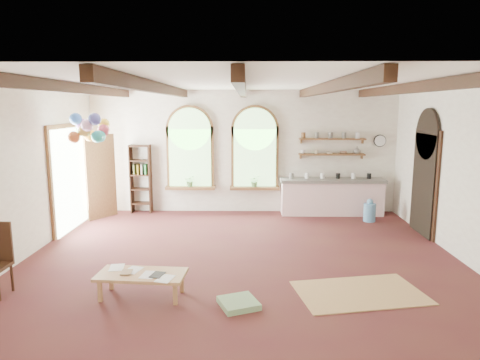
{
  "coord_description": "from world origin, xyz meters",
  "views": [
    {
      "loc": [
        0.09,
        -7.72,
        2.77
      ],
      "look_at": [
        -0.04,
        0.6,
        1.34
      ],
      "focal_mm": 32.0,
      "sensor_mm": 36.0,
      "label": 1
    }
  ],
  "objects": [
    {
      "name": "floor",
      "position": [
        0.0,
        0.0,
        0.0
      ],
      "size": [
        8.0,
        8.0,
        0.0
      ],
      "primitive_type": "plane",
      "color": "#552723",
      "rests_on": "ground"
    },
    {
      "name": "ceiling_beams",
      "position": [
        0.0,
        0.0,
        3.1
      ],
      "size": [
        6.2,
        6.8,
        0.18
      ],
      "primitive_type": null,
      "color": "#321D10",
      "rests_on": "ceiling"
    },
    {
      "name": "window_left",
      "position": [
        -1.4,
        3.43,
        1.63
      ],
      "size": [
        1.3,
        0.28,
        2.2
      ],
      "color": "brown",
      "rests_on": "floor"
    },
    {
      "name": "window_right",
      "position": [
        0.3,
        3.43,
        1.63
      ],
      "size": [
        1.3,
        0.28,
        2.2
      ],
      "color": "brown",
      "rests_on": "floor"
    },
    {
      "name": "left_doorway",
      "position": [
        -3.95,
        1.8,
        1.15
      ],
      "size": [
        0.1,
        1.9,
        2.5
      ],
      "primitive_type": "cube",
      "color": "brown",
      "rests_on": "floor"
    },
    {
      "name": "right_doorway",
      "position": [
        3.95,
        1.5,
        1.1
      ],
      "size": [
        0.1,
        1.3,
        2.4
      ],
      "primitive_type": "cube",
      "color": "black",
      "rests_on": "floor"
    },
    {
      "name": "kitchen_counter",
      "position": [
        2.3,
        3.2,
        0.48
      ],
      "size": [
        2.68,
        0.62,
        0.94
      ],
      "color": "#FFD8D9",
      "rests_on": "floor"
    },
    {
      "name": "wall_shelf_lower",
      "position": [
        2.3,
        3.38,
        1.55
      ],
      "size": [
        1.7,
        0.24,
        0.04
      ],
      "primitive_type": "cube",
      "color": "brown",
      "rests_on": "wall_back"
    },
    {
      "name": "wall_shelf_upper",
      "position": [
        2.3,
        3.38,
        1.95
      ],
      "size": [
        1.7,
        0.24,
        0.04
      ],
      "primitive_type": "cube",
      "color": "brown",
      "rests_on": "wall_back"
    },
    {
      "name": "wall_clock",
      "position": [
        3.55,
        3.45,
        1.9
      ],
      "size": [
        0.32,
        0.04,
        0.32
      ],
      "primitive_type": "cylinder",
      "rotation": [
        1.57,
        0.0,
        0.0
      ],
      "color": "black",
      "rests_on": "wall_back"
    },
    {
      "name": "bookshelf",
      "position": [
        -2.7,
        3.32,
        0.9
      ],
      "size": [
        0.53,
        0.32,
        1.8
      ],
      "color": "#321D10",
      "rests_on": "floor"
    },
    {
      "name": "coffee_table",
      "position": [
        -1.45,
        -1.8,
        0.32
      ],
      "size": [
        1.32,
        0.68,
        0.37
      ],
      "color": "#A46D4B",
      "rests_on": "floor"
    },
    {
      "name": "floor_mat",
      "position": [
        1.8,
        -1.63,
        0.01
      ],
      "size": [
        2.04,
        1.48,
        0.02
      ],
      "primitive_type": "cube",
      "rotation": [
        0.0,
        0.0,
        0.19
      ],
      "color": "tan",
      "rests_on": "floor"
    },
    {
      "name": "floor_cushion",
      "position": [
        -0.02,
        -2.08,
        0.04
      ],
      "size": [
        0.65,
        0.65,
        0.09
      ],
      "primitive_type": "cube",
      "rotation": [
        0.0,
        0.0,
        0.38
      ],
      "color": "gray",
      "rests_on": "floor"
    },
    {
      "name": "water_jug_a",
      "position": [
        3.1,
        2.5,
        0.24
      ],
      "size": [
        0.29,
        0.29,
        0.57
      ],
      "color": "#609DCE",
      "rests_on": "floor"
    },
    {
      "name": "water_jug_b",
      "position": [
        3.3,
        3.2,
        0.27
      ],
      "size": [
        0.33,
        0.33,
        0.63
      ],
      "color": "#609DCE",
      "rests_on": "floor"
    },
    {
      "name": "balloon_cluster",
      "position": [
        -3.13,
        1.05,
        2.34
      ],
      "size": [
        0.75,
        0.82,
        1.15
      ],
      "color": "silver",
      "rests_on": "floor"
    },
    {
      "name": "table_book",
      "position": [
        -1.75,
        -1.8,
        0.38
      ],
      "size": [
        0.17,
        0.24,
        0.02
      ],
      "primitive_type": "imported",
      "rotation": [
        0.0,
        0.0,
        0.06
      ],
      "color": "olive",
      "rests_on": "coffee_table"
    },
    {
      "name": "tablet",
      "position": [
        -1.2,
        -1.87,
        0.37
      ],
      "size": [
        0.22,
        0.27,
        0.01
      ],
      "primitive_type": "cube",
      "rotation": [
        0.0,
        0.0,
        -0.23
      ],
      "color": "black",
      "rests_on": "coffee_table"
    },
    {
      "name": "potted_plant_left",
      "position": [
        -1.4,
        3.32,
        0.85
      ],
      "size": [
        0.27,
        0.23,
        0.3
      ],
      "primitive_type": "imported",
      "color": "#598C4C",
      "rests_on": "window_left"
    },
    {
      "name": "potted_plant_right",
      "position": [
        0.3,
        3.32,
        0.85
      ],
      "size": [
        0.27,
        0.23,
        0.3
      ],
      "primitive_type": "imported",
      "color": "#598C4C",
      "rests_on": "window_right"
    },
    {
      "name": "shelf_cup_a",
      "position": [
        1.55,
        3.38,
        1.62
      ],
      "size": [
        0.12,
        0.1,
        0.1
      ],
      "primitive_type": "imported",
      "color": "white",
      "rests_on": "wall_shelf_lower"
    },
    {
      "name": "shelf_cup_b",
      "position": [
        1.9,
        3.38,
        1.62
      ],
      "size": [
        0.1,
        0.1,
        0.09
      ],
      "primitive_type": "imported",
      "color": "beige",
      "rests_on": "wall_shelf_lower"
    },
    {
      "name": "shelf_bowl_a",
      "position": [
        2.25,
        3.38,
        1.6
      ],
      "size": [
        0.22,
        0.22,
        0.05
      ],
      "primitive_type": "imported",
      "color": "beige",
      "rests_on": "wall_shelf_lower"
    },
    {
      "name": "shelf_bowl_b",
      "position": [
        2.6,
        3.38,
        1.6
      ],
      "size": [
        0.2,
        0.2,
        0.06
      ],
      "primitive_type": "imported",
      "color": "#8C664C",
      "rests_on": "wall_shelf_lower"
    },
    {
      "name": "shelf_vase",
      "position": [
        2.95,
        3.38,
        1.67
      ],
      "size": [
        0.18,
        0.18,
        0.19
      ],
      "primitive_type": "imported",
      "color": "slate",
      "rests_on": "wall_shelf_lower"
    }
  ]
}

